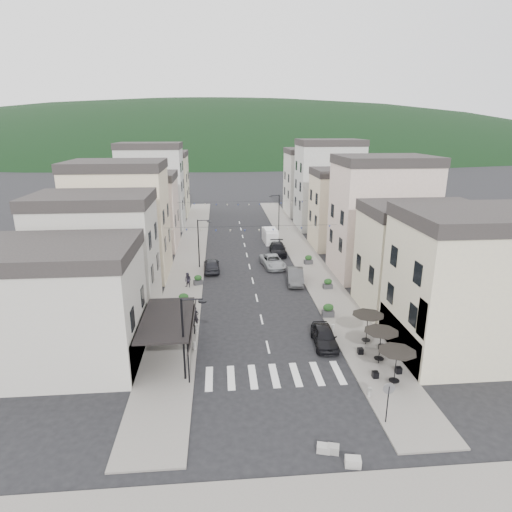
% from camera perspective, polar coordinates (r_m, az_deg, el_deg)
% --- Properties ---
extents(ground, '(700.00, 700.00, 0.00)m').
position_cam_1_polar(ground, '(29.10, 2.99, -17.76)').
color(ground, black).
rests_on(ground, ground).
extents(sidewalk_left, '(4.00, 76.00, 0.12)m').
position_cam_1_polar(sidewalk_left, '(58.20, -8.69, 0.30)').
color(sidewalk_left, slate).
rests_on(sidewalk_left, ground).
extents(sidewalk_right, '(4.00, 76.00, 0.12)m').
position_cam_1_polar(sidewalk_right, '(59.09, 5.98, 0.67)').
color(sidewalk_right, slate).
rests_on(sidewalk_right, ground).
extents(hill_backdrop, '(640.00, 360.00, 70.00)m').
position_cam_1_polar(hill_backdrop, '(324.10, -4.46, 14.01)').
color(hill_backdrop, black).
rests_on(hill_backdrop, ground).
extents(boutique_building, '(12.00, 8.00, 8.00)m').
position_cam_1_polar(boutique_building, '(33.52, -25.69, -6.83)').
color(boutique_building, '#B7B4A8').
rests_on(boutique_building, ground).
extents(bistro_building, '(10.00, 8.00, 10.00)m').
position_cam_1_polar(bistro_building, '(34.97, 26.47, -4.20)').
color(bistro_building, beige).
rests_on(bistro_building, ground).
extents(boutique_awning, '(3.77, 7.50, 3.28)m').
position_cam_1_polar(boutique_awning, '(31.89, -11.35, -8.34)').
color(boutique_awning, black).
rests_on(boutique_awning, ground).
extents(buildings_row_left, '(10.20, 54.16, 14.00)m').
position_cam_1_polar(buildings_row_left, '(63.26, -15.00, 6.90)').
color(buildings_row_left, '#B7B4A8').
rests_on(buildings_row_left, ground).
extents(buildings_row_right, '(10.20, 54.16, 14.50)m').
position_cam_1_polar(buildings_row_right, '(63.72, 11.62, 7.38)').
color(buildings_row_right, beige).
rests_on(buildings_row_right, ground).
extents(cafe_terrace, '(2.50, 8.10, 2.53)m').
position_cam_1_polar(cafe_terrace, '(32.06, 16.33, -10.08)').
color(cafe_terrace, black).
rests_on(cafe_terrace, ground).
extents(streetlamp_left_near, '(1.70, 0.56, 6.00)m').
position_cam_1_polar(streetlamp_left_near, '(28.80, -9.18, -9.80)').
color(streetlamp_left_near, black).
rests_on(streetlamp_left_near, ground).
extents(streetlamp_left_far, '(1.70, 0.56, 6.00)m').
position_cam_1_polar(streetlamp_left_far, '(51.36, -7.39, 2.33)').
color(streetlamp_left_far, black).
rests_on(streetlamp_left_far, ground).
extents(streetlamp_right_far, '(1.70, 0.56, 6.00)m').
position_cam_1_polar(streetlamp_right_far, '(69.50, 2.86, 6.29)').
color(streetlamp_right_far, black).
rests_on(streetlamp_right_far, ground).
extents(traffic_sign, '(0.70, 0.07, 2.70)m').
position_cam_1_polar(traffic_sign, '(26.60, 17.24, -17.29)').
color(traffic_sign, black).
rests_on(traffic_sign, ground).
extents(bollards, '(11.66, 10.26, 0.60)m').
position_cam_1_polar(bollards, '(33.52, 1.70, -11.83)').
color(bollards, gray).
rests_on(bollards, ground).
extents(bunting_near, '(19.00, 0.28, 0.62)m').
position_cam_1_polar(bunting_near, '(47.08, -0.55, 3.58)').
color(bunting_near, black).
rests_on(bunting_near, ground).
extents(bunting_far, '(19.00, 0.28, 0.62)m').
position_cam_1_polar(bunting_far, '(62.72, -1.69, 6.96)').
color(bunting_far, black).
rests_on(bunting_far, ground).
extents(parked_car_a, '(1.96, 4.40, 1.47)m').
position_cam_1_polar(parked_car_a, '(34.56, 9.11, -10.52)').
color(parked_car_a, black).
rests_on(parked_car_a, ground).
extents(parked_car_b, '(2.24, 4.97, 1.58)m').
position_cam_1_polar(parked_car_b, '(47.05, 5.26, -2.69)').
color(parked_car_b, '#363739').
rests_on(parked_car_b, ground).
extents(parked_car_c, '(3.08, 5.50, 1.45)m').
position_cam_1_polar(parked_car_c, '(52.15, 2.22, -0.71)').
color(parked_car_c, gray).
rests_on(parked_car_c, ground).
extents(parked_car_d, '(2.43, 5.31, 1.50)m').
position_cam_1_polar(parked_car_d, '(57.34, 2.93, 0.95)').
color(parked_car_d, black).
rests_on(parked_car_d, ground).
extents(parked_car_e, '(1.97, 4.64, 1.57)m').
position_cam_1_polar(parked_car_e, '(50.85, -5.95, -1.20)').
color(parked_car_e, black).
rests_on(parked_car_e, ground).
extents(delivery_van, '(1.99, 4.57, 2.15)m').
position_cam_1_polar(delivery_van, '(63.20, 1.88, 2.77)').
color(delivery_van, silver).
rests_on(delivery_van, ground).
extents(pedestrian_a, '(0.71, 0.53, 1.77)m').
position_cam_1_polar(pedestrian_a, '(37.11, -8.12, -8.00)').
color(pedestrian_a, black).
rests_on(pedestrian_a, sidewalk_left).
extents(pedestrian_b, '(0.99, 0.93, 1.62)m').
position_cam_1_polar(pedestrian_b, '(45.83, -9.07, -3.19)').
color(pedestrian_b, '#231F2A').
rests_on(pedestrian_b, sidewalk_left).
extents(concrete_block_a, '(0.88, 0.64, 0.50)m').
position_cam_1_polar(concrete_block_a, '(24.54, 12.80, -25.21)').
color(concrete_block_a, '#9B9893').
rests_on(concrete_block_a, ground).
extents(concrete_block_b, '(0.70, 0.60, 0.45)m').
position_cam_1_polar(concrete_block_b, '(25.09, 10.27, -24.01)').
color(concrete_block_b, gray).
rests_on(concrete_block_b, ground).
extents(concrete_block_c, '(0.81, 0.67, 0.40)m').
position_cam_1_polar(concrete_block_c, '(25.09, 8.98, -23.99)').
color(concrete_block_c, gray).
rests_on(concrete_block_c, ground).
extents(planter_la, '(1.20, 0.96, 1.19)m').
position_cam_1_polar(planter_la, '(41.57, -9.61, -5.72)').
color(planter_la, '#2F2F31').
rests_on(planter_la, sidewalk_left).
extents(planter_lb, '(1.08, 0.81, 1.07)m').
position_cam_1_polar(planter_lb, '(46.59, -7.74, -3.17)').
color(planter_lb, '#2F2F31').
rests_on(planter_lb, sidewalk_left).
extents(planter_ra, '(1.11, 0.65, 1.22)m').
position_cam_1_polar(planter_ra, '(39.18, 9.60, -7.15)').
color(planter_ra, '#303032').
rests_on(planter_ra, sidewalk_right).
extents(planter_rb, '(0.99, 0.57, 1.09)m').
position_cam_1_polar(planter_rb, '(45.67, 9.56, -3.67)').
color(planter_rb, '#333336').
rests_on(planter_rb, sidewalk_right).
extents(planter_rc, '(1.10, 0.72, 1.14)m').
position_cam_1_polar(planter_rc, '(53.35, 7.00, -0.48)').
color(planter_rc, '#333235').
rests_on(planter_rc, sidewalk_right).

